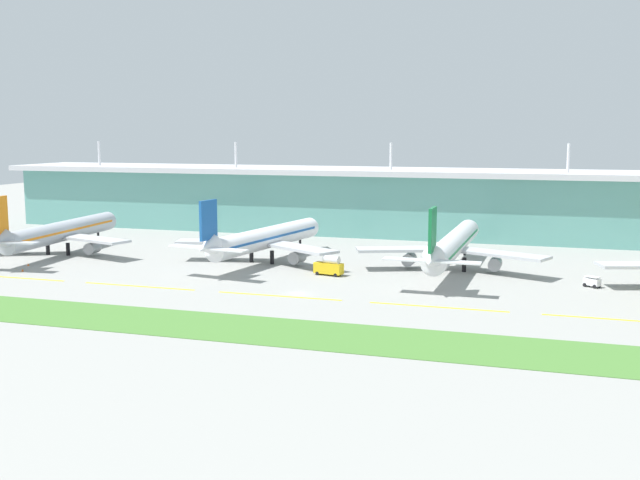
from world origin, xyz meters
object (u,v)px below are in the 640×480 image
(airliner_nearest, at_px, (60,232))
(safety_cone_left_wingtip, at_px, (28,264))
(airliner_far_middle, at_px, (453,245))
(fuel_truck, at_px, (329,266))
(airliner_near_middle, at_px, (264,239))
(baggage_cart, at_px, (592,282))
(safety_cone_nose_front, at_px, (23,270))

(airliner_nearest, relative_size, safety_cone_left_wingtip, 90.20)
(airliner_far_middle, distance_m, fuel_truck, 32.44)
(airliner_near_middle, height_order, baggage_cart, airliner_near_middle)
(airliner_far_middle, bearing_deg, baggage_cart, -20.02)
(airliner_near_middle, xyz_separation_m, safety_cone_left_wingtip, (-57.33, -23.50, -6.09))
(safety_cone_left_wingtip, bearing_deg, fuel_truck, 7.92)
(baggage_cart, height_order, fuel_truck, fuel_truck)
(airliner_far_middle, xyz_separation_m, safety_cone_nose_front, (-103.04, -34.46, -6.11))
(airliner_nearest, relative_size, airliner_far_middle, 0.89)
(airliner_nearest, xyz_separation_m, safety_cone_nose_front, (7.49, -25.58, -6.10))
(airliner_nearest, distance_m, safety_cone_nose_front, 27.34)
(airliner_near_middle, distance_m, fuel_truck, 25.63)
(airliner_far_middle, height_order, baggage_cart, airliner_far_middle)
(airliner_nearest, distance_m, fuel_truck, 83.18)
(fuel_truck, height_order, safety_cone_left_wingtip, fuel_truck)
(airliner_nearest, distance_m, baggage_cart, 143.67)
(airliner_near_middle, distance_m, baggage_cart, 83.36)
(airliner_near_middle, distance_m, airliner_far_middle, 49.92)
(airliner_nearest, bearing_deg, airliner_far_middle, 4.60)
(airliner_far_middle, relative_size, baggage_cart, 17.79)
(baggage_cart, xyz_separation_m, safety_cone_left_wingtip, (-140.12, -15.24, -0.91))
(safety_cone_left_wingtip, bearing_deg, airliner_near_middle, 22.29)
(airliner_near_middle, height_order, safety_cone_left_wingtip, airliner_near_middle)
(safety_cone_left_wingtip, distance_m, safety_cone_nose_front, 8.26)
(fuel_truck, relative_size, safety_cone_left_wingtip, 10.81)
(airliner_nearest, distance_m, safety_cone_left_wingtip, 19.67)
(baggage_cart, bearing_deg, fuel_truck, -176.05)
(airliner_nearest, relative_size, baggage_cart, 15.85)
(airliner_far_middle, bearing_deg, safety_cone_left_wingtip, -165.72)
(fuel_truck, distance_m, safety_cone_left_wingtip, 80.11)
(airliner_near_middle, height_order, airliner_far_middle, same)
(safety_cone_left_wingtip, bearing_deg, baggage_cart, 6.21)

